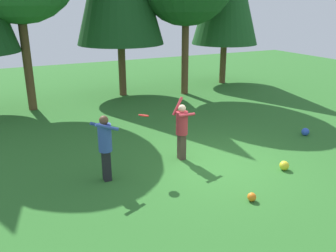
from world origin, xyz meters
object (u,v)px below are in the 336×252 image
Objects in this scene: frisbee at (144,115)px; ball_blue at (305,132)px; person_catcher at (105,143)px; ball_yellow at (284,166)px; person_thrower at (182,127)px; ball_orange at (252,197)px.

frisbee reaches higher than ball_blue.
person_catcher is 7.18m from ball_blue.
person_catcher is 6.70× the size of ball_yellow.
person_thrower is 4.85m from ball_blue.
ball_orange is (0.34, -2.80, -0.88)m from person_thrower.
frisbee is 1.80× the size of ball_orange.
person_catcher is 8.41× the size of ball_orange.
frisbee is (1.08, 0.08, 0.54)m from person_catcher.
ball_yellow is at bearing -23.21° from person_catcher.
frisbee is (-1.27, -0.26, 0.59)m from person_thrower.
frisbee is at bearing 154.64° from ball_yellow.
frisbee is 4.07m from ball_yellow.
frisbee reaches higher than ball_orange.
person_catcher reaches higher than ball_orange.
ball_blue is (6.04, 0.12, -1.44)m from frisbee.
ball_yellow is at bearing 127.65° from person_thrower.
person_thrower reaches higher than frisbee.
person_thrower is 4.90× the size of frisbee.
person_thrower is 2.96m from ball_orange.
ball_blue reaches higher than ball_yellow.
ball_orange is 0.78× the size of ball_blue.
ball_yellow is (-2.60, -1.75, -0.00)m from ball_blue.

